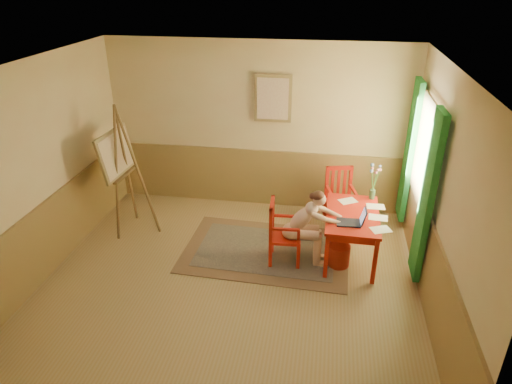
% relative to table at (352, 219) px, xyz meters
% --- Properties ---
extents(room, '(5.04, 4.54, 2.84)m').
position_rel_table_xyz_m(room, '(-1.57, -0.76, 0.77)').
color(room, tan).
rests_on(room, ground).
extents(wainscot, '(5.00, 4.50, 1.00)m').
position_rel_table_xyz_m(wainscot, '(-1.57, 0.04, -0.13)').
color(wainscot, '#9C7F4C').
rests_on(wainscot, room).
extents(window, '(0.12, 2.01, 2.20)m').
position_rel_table_xyz_m(window, '(0.85, 0.34, 0.71)').
color(window, white).
rests_on(window, room).
extents(wall_portrait, '(0.60, 0.05, 0.76)m').
position_rel_table_xyz_m(wall_portrait, '(-1.32, 1.45, 1.27)').
color(wall_portrait, '#967D4D').
rests_on(wall_portrait, room).
extents(rug, '(2.45, 1.68, 0.02)m').
position_rel_table_xyz_m(rug, '(-1.19, -0.03, -0.62)').
color(rug, '#8C7251').
rests_on(rug, room).
extents(table, '(0.74, 1.21, 0.72)m').
position_rel_table_xyz_m(table, '(0.00, 0.00, 0.00)').
color(table, red).
rests_on(table, room).
extents(chair_left, '(0.46, 0.44, 0.94)m').
position_rel_table_xyz_m(chair_left, '(-0.95, -0.24, -0.16)').
color(chair_left, red).
rests_on(chair_left, room).
extents(chair_back, '(0.52, 0.54, 0.98)m').
position_rel_table_xyz_m(chair_back, '(-0.16, 0.90, -0.14)').
color(chair_back, red).
rests_on(chair_back, room).
extents(figure, '(0.84, 0.37, 1.12)m').
position_rel_table_xyz_m(figure, '(-0.62, -0.21, -0.01)').
color(figure, '#D3A890').
rests_on(figure, room).
extents(laptop, '(0.38, 0.24, 0.23)m').
position_rel_table_xyz_m(laptop, '(-0.00, -0.27, 0.14)').
color(laptop, '#1E2338').
rests_on(laptop, table).
extents(papers, '(0.71, 1.02, 0.00)m').
position_rel_table_xyz_m(papers, '(0.24, 0.05, 0.09)').
color(papers, white).
rests_on(papers, table).
extents(vase, '(0.19, 0.26, 0.53)m').
position_rel_table_xyz_m(vase, '(0.29, 0.53, 0.33)').
color(vase, '#3F724C').
rests_on(vase, table).
extents(wastebasket, '(0.36, 0.36, 0.33)m').
position_rel_table_xyz_m(wastebasket, '(-0.15, -0.22, -0.47)').
color(wastebasket, '#A92919').
rests_on(wastebasket, room).
extents(easel, '(0.69, 0.91, 2.04)m').
position_rel_table_xyz_m(easel, '(-3.48, 0.27, 0.58)').
color(easel, brown).
rests_on(easel, room).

